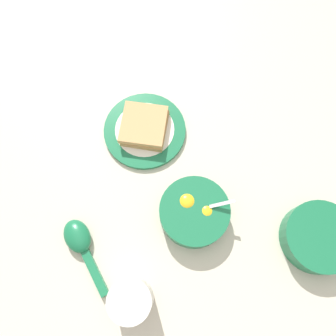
{
  "coord_description": "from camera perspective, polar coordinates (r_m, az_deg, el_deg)",
  "views": [
    {
      "loc": [
        -0.11,
        0.06,
        0.71
      ],
      "look_at": [
        0.11,
        0.02,
        0.02
      ],
      "focal_mm": 35.0,
      "sensor_mm": 36.0,
      "label": 1
    }
  ],
  "objects": [
    {
      "name": "ground_plane",
      "position": [
        0.72,
        2.89,
        -8.37
      ],
      "size": [
        3.0,
        3.0,
        0.0
      ],
      "primitive_type": "plane",
      "color": "beige"
    },
    {
      "name": "egg_bowl",
      "position": [
        0.7,
        4.53,
        -7.48
      ],
      "size": [
        0.15,
        0.16,
        0.07
      ],
      "color": "#196B42",
      "rests_on": "ground_plane"
    },
    {
      "name": "toast_plate",
      "position": [
        0.78,
        -4.05,
        6.56
      ],
      "size": [
        0.19,
        0.19,
        0.01
      ],
      "color": "#196B42",
      "rests_on": "ground_plane"
    },
    {
      "name": "toast_sandwich",
      "position": [
        0.76,
        -4.15,
        7.27
      ],
      "size": [
        0.13,
        0.13,
        0.03
      ],
      "color": "tan",
      "rests_on": "toast_plate"
    },
    {
      "name": "soup_spoon",
      "position": [
        0.72,
        -15.05,
        -12.43
      ],
      "size": [
        0.17,
        0.09,
        0.03
      ],
      "color": "#196B42",
      "rests_on": "ground_plane"
    },
    {
      "name": "congee_bowl",
      "position": [
        0.75,
        24.76,
        -10.88
      ],
      "size": [
        0.15,
        0.15,
        0.05
      ],
      "color": "#196B42",
      "rests_on": "ground_plane"
    },
    {
      "name": "drinking_cup",
      "position": [
        0.67,
        -6.39,
        -21.9
      ],
      "size": [
        0.08,
        0.08,
        0.09
      ],
      "color": "silver",
      "rests_on": "ground_plane"
    }
  ]
}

